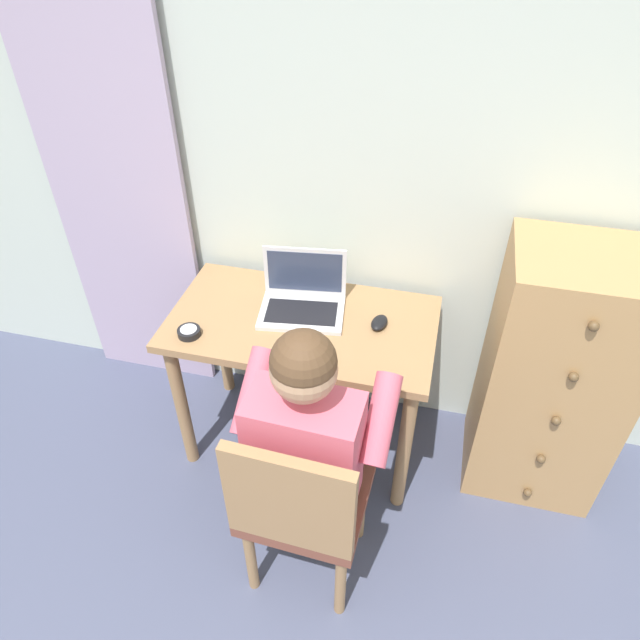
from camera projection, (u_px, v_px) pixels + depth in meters
wall_back at (381, 170)px, 2.22m from camera, size 4.80×0.05×2.50m
curtain_panel at (114, 181)px, 2.47m from camera, size 0.65×0.03×2.21m
desk at (302, 343)px, 2.39m from camera, size 1.08×0.59×0.74m
dresser at (552, 378)px, 2.29m from camera, size 0.53×0.47×1.15m
chair at (301, 505)px, 1.95m from camera, size 0.43×0.42×0.87m
person_seated at (315, 430)px, 1.97m from camera, size 0.54×0.59×1.19m
laptop at (303, 298)px, 2.34m from camera, size 0.37×0.30×0.24m
computer_mouse at (379, 323)px, 2.27m from camera, size 0.08×0.11×0.03m
desk_clock at (189, 332)px, 2.23m from camera, size 0.09×0.09×0.03m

